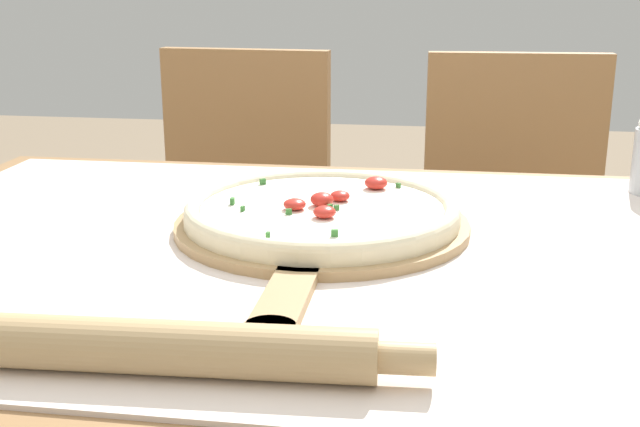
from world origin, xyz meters
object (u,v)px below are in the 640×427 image
at_px(rolling_pin, 182,348).
at_px(chair_right, 513,239).
at_px(chair_left, 236,227).
at_px(pizza, 324,211).
at_px(pizza_peel, 321,229).

xyz_separation_m(rolling_pin, chair_right, (0.36, 1.08, -0.25)).
height_order(rolling_pin, chair_left, chair_left).
bearing_deg(rolling_pin, chair_left, 102.30).
bearing_deg(pizza, chair_right, 65.90).
distance_m(pizza, rolling_pin, 0.40).
height_order(pizza, rolling_pin, pizza).
distance_m(pizza_peel, rolling_pin, 0.38).
relative_size(chair_left, chair_right, 1.00).
bearing_deg(pizza, pizza_peel, -90.46).
relative_size(rolling_pin, chair_left, 0.44).
distance_m(pizza_peel, chair_left, 0.79).
height_order(chair_left, chair_right, same).
bearing_deg(pizza, chair_left, 113.20).
distance_m(pizza_peel, chair_right, 0.80).
relative_size(pizza_peel, chair_right, 0.59).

